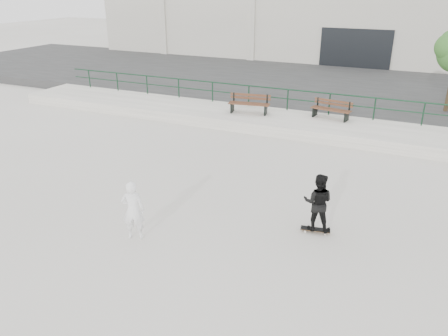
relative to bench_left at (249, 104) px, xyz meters
The scene contains 10 objects.
ground 9.92m from the bench_left, 75.45° to the right, with size 120.00×120.00×0.00m, color #B5B1A5.
ledge 2.58m from the bench_left, ahead, with size 30.00×3.00×0.50m, color #B7B3A7.
parking_strip 8.82m from the bench_left, 73.60° to the left, with size 60.00×14.00×0.50m, color #323232.
railing 2.79m from the bench_left, 26.48° to the left, with size 28.00×0.06×1.03m.
commercial_building 22.86m from the bench_left, 83.68° to the left, with size 44.20×16.33×8.00m.
bench_left is the anchor object (origin of this frame).
bench_right 3.76m from the bench_left, 10.74° to the left, with size 1.86×0.82×0.83m.
skateboard 10.00m from the bench_left, 58.25° to the right, with size 0.80×0.33×0.09m.
standing_skater 9.96m from the bench_left, 58.25° to the right, with size 0.78×0.60×1.60m, color black.
seated_skater 10.75m from the bench_left, 84.64° to the right, with size 0.59×0.39×1.61m, color white.
Camera 1 is at (4.72, -9.13, 6.17)m, focal length 35.00 mm.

